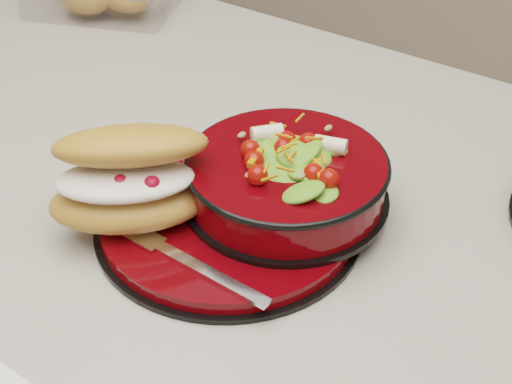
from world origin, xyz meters
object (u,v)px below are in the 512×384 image
Objects in this scene: salad_bowl at (287,172)px; island_counter at (210,382)px; dinner_plate at (229,219)px; croissant at (130,179)px; fork at (189,262)px.

island_counter is at bearing 163.80° from salad_bowl.
croissant is at bearing -139.78° from dinner_plate.
croissant reaches higher than salad_bowl.
fork reaches higher than island_counter.
island_counter is 5.83× the size of salad_bowl.
croissant is at bearing -71.52° from island_counter.
fork is at bearing -98.05° from salad_bowl.
salad_bowl is at bearing 4.77° from croissant.
fork is (0.02, -0.08, 0.01)m from dinner_plate.
salad_bowl reaches higher than fork.
croissant is (-0.07, -0.06, 0.06)m from dinner_plate.
dinner_plate is 1.64× the size of fork.
croissant reaches higher than dinner_plate.
dinner_plate is 0.11m from croissant.
croissant is at bearing -134.24° from salad_bowl.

